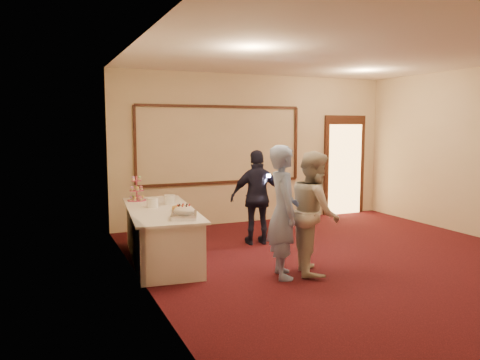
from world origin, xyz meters
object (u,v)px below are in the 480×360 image
(pavlova_tray, at_px, (184,212))
(tart, at_px, (181,209))
(guest, at_px, (258,197))
(man, at_px, (283,212))
(cupcake_stand, at_px, (137,191))
(buffet_table, at_px, (161,234))
(plate_stack_a, at_px, (152,203))
(woman, at_px, (314,212))
(plate_stack_b, at_px, (170,200))

(pavlova_tray, xyz_separation_m, tart, (0.12, 0.55, -0.05))
(pavlova_tray, xyz_separation_m, guest, (1.61, 1.11, -0.05))
(tart, xyz_separation_m, man, (1.05, -1.12, 0.07))
(cupcake_stand, height_order, tart, cupcake_stand)
(buffet_table, distance_m, plate_stack_a, 0.48)
(plate_stack_a, distance_m, man, 2.04)
(buffet_table, xyz_separation_m, tart, (0.23, -0.26, 0.41))
(woman, bearing_deg, man, 111.44)
(plate_stack_a, xyz_separation_m, plate_stack_b, (0.31, 0.18, -0.00))
(man, bearing_deg, plate_stack_b, 47.03)
(man, distance_m, guest, 1.74)
(cupcake_stand, height_order, plate_stack_b, cupcake_stand)
(plate_stack_b, bearing_deg, cupcake_stand, 125.83)
(tart, relative_size, woman, 0.17)
(buffet_table, bearing_deg, woman, -38.39)
(cupcake_stand, height_order, man, man)
(pavlova_tray, height_order, man, man)
(guest, bearing_deg, tart, 31.13)
(pavlova_tray, bearing_deg, woman, -19.20)
(man, relative_size, woman, 1.05)
(cupcake_stand, distance_m, tart, 1.20)
(plate_stack_a, relative_size, woman, 0.11)
(tart, distance_m, man, 1.54)
(buffet_table, xyz_separation_m, pavlova_tray, (0.11, -0.82, 0.46))
(pavlova_tray, xyz_separation_m, cupcake_stand, (-0.29, 1.68, 0.08))
(woman, relative_size, guest, 1.04)
(cupcake_stand, xyz_separation_m, plate_stack_b, (0.40, -0.55, -0.08))
(buffet_table, bearing_deg, guest, 9.56)
(pavlova_tray, bearing_deg, buffet_table, 97.72)
(cupcake_stand, height_order, guest, guest)
(tart, bearing_deg, guest, 20.35)
(pavlova_tray, height_order, plate_stack_a, pavlova_tray)
(plate_stack_b, xyz_separation_m, woman, (1.53, -1.70, -0.02))
(plate_stack_a, height_order, woman, woman)
(pavlova_tray, height_order, guest, guest)
(plate_stack_a, relative_size, tart, 0.62)
(buffet_table, xyz_separation_m, guest, (1.72, 0.29, 0.40))
(cupcake_stand, xyz_separation_m, tart, (0.40, -1.13, -0.13))
(woman, bearing_deg, cupcake_stand, 61.74)
(buffet_table, height_order, man, man)
(pavlova_tray, relative_size, plate_stack_a, 2.98)
(pavlova_tray, distance_m, plate_stack_a, 0.97)
(cupcake_stand, bearing_deg, plate_stack_a, -83.12)
(tart, bearing_deg, pavlova_tray, -101.79)
(tart, distance_m, guest, 1.59)
(tart, bearing_deg, buffet_table, 130.52)
(cupcake_stand, relative_size, tart, 1.55)
(cupcake_stand, bearing_deg, woman, -49.45)
(buffet_table, height_order, pavlova_tray, pavlova_tray)
(pavlova_tray, bearing_deg, cupcake_stand, 99.66)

